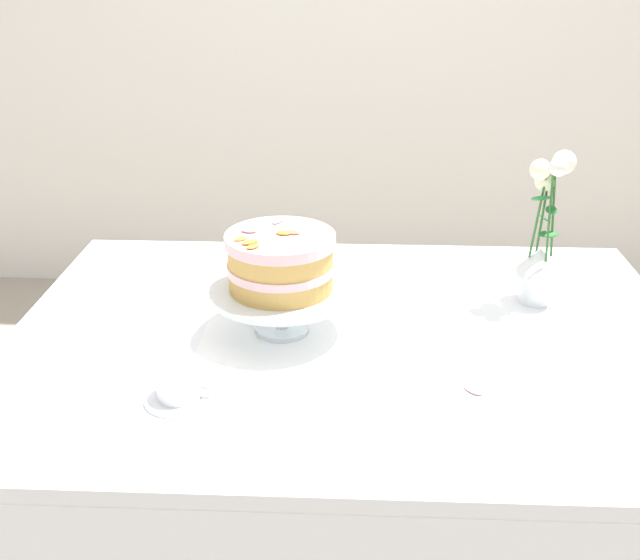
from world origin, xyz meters
TOP-DOWN VIEW (x-y plane):
  - dining_table at (0.00, -0.02)m, footprint 1.40×1.00m
  - linen_napkin at (-0.14, -0.00)m, footprint 0.32×0.32m
  - cake_stand at (-0.14, -0.00)m, footprint 0.29×0.29m
  - layer_cake at (-0.14, -0.00)m, footprint 0.22×0.22m
  - flower_vase at (0.41, 0.17)m, footprint 0.10×0.10m
  - teacup at (-0.29, -0.26)m, footprint 0.13×0.12m
  - loose_petal_0 at (0.22, -0.21)m, footprint 0.04×0.04m

SIDE VIEW (x-z plane):
  - dining_table at x=0.00m, z-range 0.28..1.02m
  - linen_napkin at x=-0.14m, z-range 0.74..0.74m
  - loose_petal_0 at x=0.22m, z-range 0.74..0.75m
  - teacup at x=-0.29m, z-range 0.74..0.79m
  - cake_stand at x=-0.14m, z-range 0.77..0.87m
  - flower_vase at x=0.41m, z-range 0.71..1.05m
  - layer_cake at x=-0.14m, z-range 0.84..0.96m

